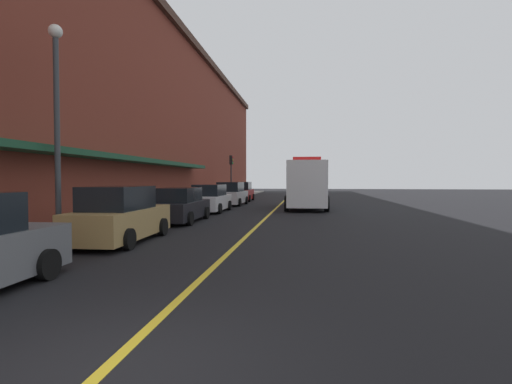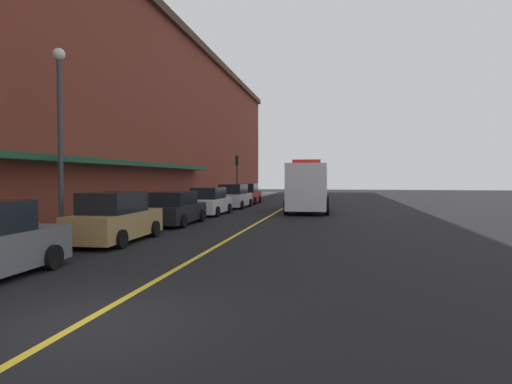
% 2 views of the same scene
% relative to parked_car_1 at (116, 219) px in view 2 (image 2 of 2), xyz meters
% --- Properties ---
extents(ground_plane, '(112.00, 112.00, 0.00)m').
position_rel_parked_car_1_xyz_m(ground_plane, '(3.90, 16.86, -0.85)').
color(ground_plane, black).
extents(sidewalk_left, '(2.40, 70.00, 0.15)m').
position_rel_parked_car_1_xyz_m(sidewalk_left, '(-2.30, 16.86, -0.78)').
color(sidewalk_left, gray).
rests_on(sidewalk_left, ground).
extents(lane_center_stripe, '(0.16, 70.00, 0.01)m').
position_rel_parked_car_1_xyz_m(lane_center_stripe, '(3.90, 16.86, -0.85)').
color(lane_center_stripe, gold).
rests_on(lane_center_stripe, ground).
extents(brick_building_left, '(13.02, 64.00, 13.81)m').
position_rel_parked_car_1_xyz_m(brick_building_left, '(-9.42, 15.86, 6.06)').
color(brick_building_left, maroon).
rests_on(brick_building_left, ground).
extents(parked_car_1, '(2.09, 4.71, 1.84)m').
position_rel_parked_car_1_xyz_m(parked_car_1, '(0.00, 0.00, 0.00)').
color(parked_car_1, '#A5844C').
rests_on(parked_car_1, ground).
extents(parked_car_2, '(2.14, 4.79, 1.66)m').
position_rel_parked_car_1_xyz_m(parked_car_2, '(-0.06, 5.94, -0.07)').
color(parked_car_2, black).
rests_on(parked_car_2, ground).
extents(parked_car_3, '(2.03, 4.63, 1.74)m').
position_rel_parked_car_1_xyz_m(parked_car_3, '(-0.01, 11.69, -0.04)').
color(parked_car_3, silver).
rests_on(parked_car_3, ground).
extents(parked_car_4, '(2.20, 4.80, 1.86)m').
position_rel_parked_car_1_xyz_m(parked_car_4, '(0.04, 18.13, 0.01)').
color(parked_car_4, silver).
rests_on(parked_car_4, ground).
extents(parked_car_5, '(2.09, 4.75, 1.84)m').
position_rel_parked_car_1_xyz_m(parked_car_5, '(-0.07, 23.91, 0.00)').
color(parked_car_5, maroon).
rests_on(parked_car_5, ground).
extents(box_truck, '(2.98, 9.02, 3.50)m').
position_rel_parked_car_1_xyz_m(box_truck, '(6.01, 15.94, 0.82)').
color(box_truck, silver).
rests_on(box_truck, ground).
extents(parking_meter_0, '(0.14, 0.18, 1.33)m').
position_rel_parked_car_1_xyz_m(parking_meter_0, '(-1.45, 22.42, 0.21)').
color(parking_meter_0, '#4C4C51').
rests_on(parking_meter_0, sidewalk_left).
extents(parking_meter_1, '(0.14, 0.18, 1.33)m').
position_rel_parked_car_1_xyz_m(parking_meter_1, '(-1.45, 15.86, 0.21)').
color(parking_meter_1, '#4C4C51').
rests_on(parking_meter_1, sidewalk_left).
extents(street_lamp_left, '(0.44, 0.44, 6.94)m').
position_rel_parked_car_1_xyz_m(street_lamp_left, '(-2.05, -0.25, 3.55)').
color(street_lamp_left, '#33383D').
rests_on(street_lamp_left, sidewalk_left).
extents(traffic_light_near, '(0.38, 0.36, 4.30)m').
position_rel_parked_car_1_xyz_m(traffic_light_near, '(-1.39, 25.26, 2.30)').
color(traffic_light_near, '#232326').
rests_on(traffic_light_near, sidewalk_left).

